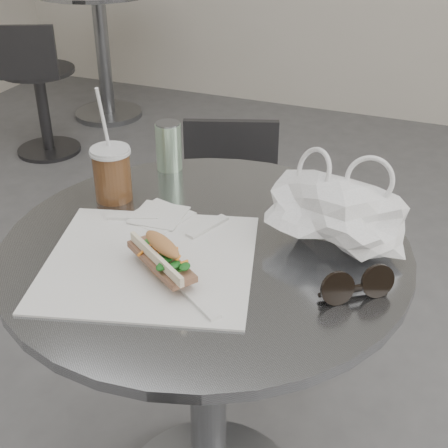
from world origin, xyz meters
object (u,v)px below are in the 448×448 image
at_px(cafe_table, 207,355).
at_px(chair_far, 229,252).
at_px(sunglasses, 357,286).
at_px(drink_can, 169,146).
at_px(iced_coffee, 112,173).
at_px(bg_table, 102,39).
at_px(bg_chair, 39,97).
at_px(banh_mi, 162,258).

height_order(cafe_table, chair_far, cafe_table).
distance_m(cafe_table, chair_far, 0.66).
height_order(sunglasses, drink_can, drink_can).
relative_size(cafe_table, iced_coffee, 3.12).
distance_m(bg_table, iced_coffee, 2.53).
bearing_deg(bg_chair, bg_table, 65.51).
relative_size(iced_coffee, sunglasses, 2.12).
xyz_separation_m(cafe_table, bg_chair, (-1.60, 1.58, -0.15)).
relative_size(chair_far, banh_mi, 3.36).
xyz_separation_m(chair_far, bg_chair, (-1.42, 0.97, 0.01)).
height_order(bg_table, sunglasses, sunglasses).
xyz_separation_m(iced_coffee, sunglasses, (0.54, -0.15, -0.04)).
distance_m(bg_table, sunglasses, 2.96).
height_order(iced_coffee, sunglasses, iced_coffee).
height_order(cafe_table, banh_mi, banh_mi).
xyz_separation_m(cafe_table, bg_table, (-1.60, 2.20, -0.00)).
xyz_separation_m(bg_table, iced_coffee, (1.35, -2.11, 0.33)).
distance_m(bg_table, banh_mi, 2.82).
distance_m(banh_mi, sunglasses, 0.32).
xyz_separation_m(chair_far, iced_coffee, (-0.06, -0.52, 0.49)).
bearing_deg(drink_can, banh_mi, -65.46).
xyz_separation_m(bg_table, banh_mi, (1.57, -2.32, 0.31)).
distance_m(chair_far, sunglasses, 0.94).
bearing_deg(bg_table, banh_mi, -55.88).
distance_m(sunglasses, drink_can, 0.60).
bearing_deg(banh_mi, cafe_table, 111.49).
xyz_separation_m(cafe_table, chair_far, (-0.19, 0.61, -0.16)).
xyz_separation_m(chair_far, drink_can, (-0.01, -0.34, 0.49)).
bearing_deg(banh_mi, bg_table, 158.29).
bearing_deg(bg_chair, sunglasses, -64.99).
distance_m(cafe_table, banh_mi, 0.33).
height_order(bg_chair, sunglasses, sunglasses).
bearing_deg(sunglasses, bg_table, 91.76).
relative_size(bg_chair, banh_mi, 3.43).
bearing_deg(iced_coffee, chair_far, 83.62).
bearing_deg(banh_mi, sunglasses, 44.60).
bearing_deg(bg_table, chair_far, -48.46).
height_order(banh_mi, drink_can, drink_can).
bearing_deg(bg_table, drink_can, -54.18).
relative_size(bg_table, banh_mi, 3.63).
relative_size(bg_table, bg_chair, 1.06).
bearing_deg(iced_coffee, banh_mi, -44.07).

